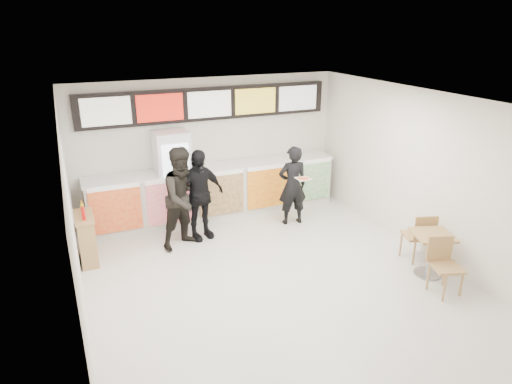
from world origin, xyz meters
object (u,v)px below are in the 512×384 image
drinks_fridge (173,178)px  condiment_ledge (87,238)px  customer_left (184,198)px  cafe_table (431,247)px  service_counter (216,191)px  customer_main (292,185)px  customer_mid (199,195)px

drinks_fridge → condiment_ledge: drinks_fridge is taller
drinks_fridge → customer_left: drinks_fridge is taller
drinks_fridge → condiment_ledge: 2.26m
customer_left → cafe_table: bearing=-58.9°
service_counter → customer_left: bearing=-130.9°
service_counter → customer_main: customer_main is taller
customer_main → condiment_ledge: (-4.17, -0.04, -0.40)m
customer_left → customer_mid: 0.40m
customer_mid → customer_main: bearing=-14.0°
customer_main → service_counter: bearing=-30.7°
customer_main → drinks_fridge: bearing=-17.7°
drinks_fridge → customer_mid: (0.26, -0.99, -0.09)m
customer_main → customer_mid: size_ratio=0.93×
service_counter → customer_mid: bearing=-124.8°
service_counter → condiment_ledge: bearing=-158.8°
customer_left → cafe_table: (3.52, -2.74, -0.45)m
service_counter → cafe_table: service_counter is taller
customer_left → customer_main: bearing=-18.0°
drinks_fridge → customer_mid: size_ratio=1.09×
drinks_fridge → service_counter: bearing=-1.0°
drinks_fridge → customer_main: size_ratio=1.17×
drinks_fridge → customer_main: drinks_fridge is taller
customer_mid → customer_left: bearing=-161.2°
customer_mid → cafe_table: customer_mid is taller
drinks_fridge → customer_mid: bearing=-75.5°
cafe_table → customer_left: bearing=160.0°
service_counter → drinks_fridge: drinks_fridge is taller
service_counter → drinks_fridge: (-0.93, 0.02, 0.43)m
service_counter → customer_left: (-1.02, -1.18, 0.41)m
cafe_table → drinks_fridge: bearing=149.0°
drinks_fridge → cafe_table: size_ratio=1.23×
service_counter → condiment_ledge: (-2.82, -1.09, -0.12)m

